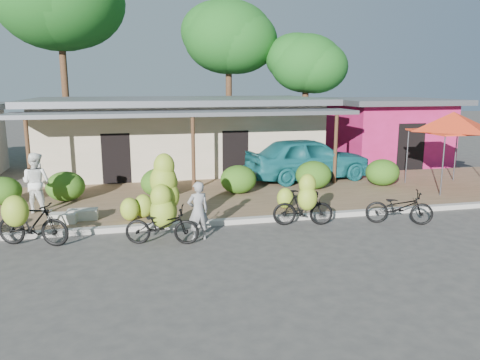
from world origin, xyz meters
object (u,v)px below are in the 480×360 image
at_px(sack_near, 83,214).
at_px(red_canopy, 453,122).
at_px(bystander, 36,183).
at_px(bike_far_right, 399,207).
at_px(bike_center, 163,208).
at_px(bike_left, 30,222).
at_px(vendor, 198,211).
at_px(bike_right, 304,204).
at_px(tree_center_right, 225,36).
at_px(teal_van, 308,158).
at_px(tree_near_right, 302,62).
at_px(sack_far, 63,218).

bearing_deg(sack_near, red_canopy, 5.95).
bearing_deg(bystander, bike_far_right, -172.47).
bearing_deg(bike_center, sack_near, 60.90).
height_order(red_canopy, bike_left, red_canopy).
xyz_separation_m(bike_far_right, vendor, (-5.86, -0.09, 0.28)).
bearing_deg(bike_right, bike_left, 101.56).
height_order(vendor, bystander, bystander).
distance_m(bike_left, bystander, 3.03).
height_order(tree_center_right, teal_van, tree_center_right).
relative_size(bike_center, bike_far_right, 1.12).
bearing_deg(tree_near_right, red_canopy, -77.99).
relative_size(tree_center_right, bike_left, 4.45).
bearing_deg(bike_center, bike_right, -71.47).
xyz_separation_m(red_canopy, sack_far, (-13.65, -1.61, -2.35)).
xyz_separation_m(sack_near, bystander, (-1.41, 1.17, 0.77)).
bearing_deg(tree_near_right, bike_center, -122.75).
distance_m(bike_far_right, teal_van, 6.12).
height_order(bike_left, vendor, vendor).
relative_size(tree_center_right, sack_far, 11.55).
bearing_deg(bike_far_right, sack_near, 98.60).
bearing_deg(bystander, tree_center_right, -98.88).
bearing_deg(red_canopy, bike_right, -155.88).
bearing_deg(sack_near, bike_center, -43.24).
distance_m(red_canopy, bike_center, 11.61).
bearing_deg(tree_near_right, bike_left, -131.92).
bearing_deg(bystander, bike_left, 121.85).
relative_size(sack_near, vendor, 0.55).
xyz_separation_m(tree_near_right, bike_left, (-12.03, -13.40, -4.54)).
xyz_separation_m(bike_left, bike_right, (7.21, 0.06, 0.01)).
bearing_deg(tree_near_right, vendor, -119.80).
bearing_deg(vendor, bike_left, -15.79).
distance_m(sack_far, vendor, 4.12).
xyz_separation_m(red_canopy, sack_near, (-13.14, -1.37, -2.34)).
bearing_deg(tree_near_right, tree_center_right, 153.43).
xyz_separation_m(tree_near_right, sack_near, (-10.97, -11.58, -4.93)).
height_order(bike_left, bike_center, bike_center).
xyz_separation_m(bike_right, bike_far_right, (2.79, -0.36, -0.16)).
relative_size(tree_center_right, teal_van, 1.68).
xyz_separation_m(tree_center_right, bike_far_right, (1.97, -15.70, -6.19)).
distance_m(tree_center_right, bike_center, 17.36).
distance_m(red_canopy, bystander, 14.64).
distance_m(bike_center, vendor, 0.90).
distance_m(tree_center_right, sack_near, 16.56).
distance_m(tree_center_right, bystander, 16.01).
xyz_separation_m(bike_far_right, sack_far, (-9.45, 1.88, -0.24)).
distance_m(red_canopy, vendor, 10.84).
bearing_deg(tree_center_right, bike_right, -93.07).
bearing_deg(vendor, bike_far_right, 170.36).
height_order(bike_center, bike_far_right, bike_center).
bearing_deg(bike_right, teal_van, -11.03).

